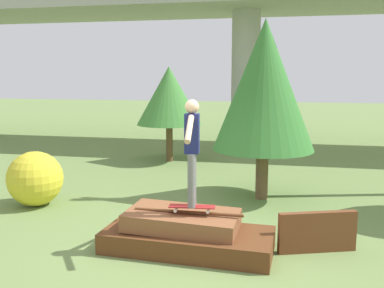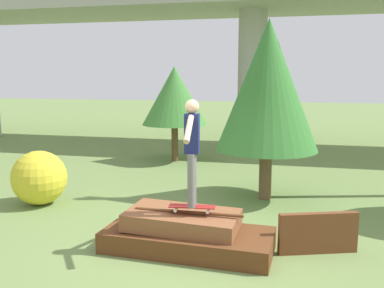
{
  "view_description": "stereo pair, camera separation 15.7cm",
  "coord_description": "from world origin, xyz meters",
  "px_view_note": "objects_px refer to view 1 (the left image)",
  "views": [
    {
      "loc": [
        1.4,
        -6.41,
        2.79
      ],
      "look_at": [
        0.07,
        -0.02,
        1.74
      ],
      "focal_mm": 40.0,
      "sensor_mm": 36.0,
      "label": 1
    },
    {
      "loc": [
        1.55,
        -6.38,
        2.79
      ],
      "look_at": [
        0.07,
        -0.02,
        1.74
      ],
      "focal_mm": 40.0,
      "sensor_mm": 36.0,
      "label": 2
    }
  ],
  "objects_px": {
    "skateboard": "(192,207)",
    "bush_yellow_flowering": "(35,179)",
    "tree_behind_right": "(264,86)",
    "tree_behind_left": "(169,96)",
    "skater": "(192,145)"
  },
  "relations": [
    {
      "from": "tree_behind_left",
      "to": "tree_behind_right",
      "type": "height_order",
      "value": "tree_behind_right"
    },
    {
      "from": "skateboard",
      "to": "tree_behind_right",
      "type": "relative_size",
      "value": 0.19
    },
    {
      "from": "skater",
      "to": "tree_behind_left",
      "type": "height_order",
      "value": "tree_behind_left"
    },
    {
      "from": "skateboard",
      "to": "skater",
      "type": "bearing_deg",
      "value": -165.96
    },
    {
      "from": "skater",
      "to": "tree_behind_right",
      "type": "height_order",
      "value": "tree_behind_right"
    },
    {
      "from": "tree_behind_left",
      "to": "bush_yellow_flowering",
      "type": "bearing_deg",
      "value": -106.86
    },
    {
      "from": "skateboard",
      "to": "tree_behind_right",
      "type": "distance_m",
      "value": 3.85
    },
    {
      "from": "tree_behind_right",
      "to": "skater",
      "type": "bearing_deg",
      "value": -106.41
    },
    {
      "from": "bush_yellow_flowering",
      "to": "tree_behind_right",
      "type": "bearing_deg",
      "value": 18.07
    },
    {
      "from": "tree_behind_left",
      "to": "bush_yellow_flowering",
      "type": "height_order",
      "value": "tree_behind_left"
    },
    {
      "from": "skateboard",
      "to": "bush_yellow_flowering",
      "type": "bearing_deg",
      "value": 156.02
    },
    {
      "from": "skateboard",
      "to": "skater",
      "type": "height_order",
      "value": "skater"
    },
    {
      "from": "tree_behind_left",
      "to": "bush_yellow_flowering",
      "type": "xyz_separation_m",
      "value": [
        -1.6,
        -5.28,
        -1.55
      ]
    },
    {
      "from": "skateboard",
      "to": "tree_behind_right",
      "type": "bearing_deg",
      "value": 73.59
    },
    {
      "from": "tree_behind_left",
      "to": "bush_yellow_flowering",
      "type": "relative_size",
      "value": 2.6
    }
  ]
}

